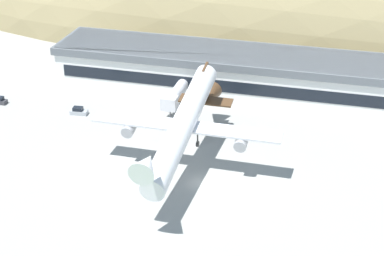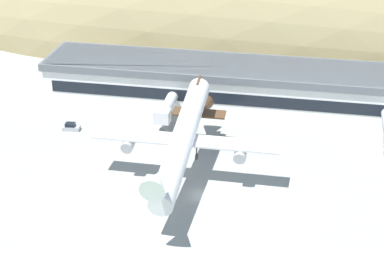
# 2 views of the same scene
# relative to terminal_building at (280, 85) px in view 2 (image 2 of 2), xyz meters

# --- Properties ---
(ground_plane) EXTENTS (349.79, 349.79, 0.00)m
(ground_plane) POSITION_rel_terminal_building_xyz_m (-11.34, -42.12, -5.62)
(ground_plane) COLOR gray
(hill_backdrop) EXTENTS (262.37, 89.47, 77.65)m
(hill_backdrop) POSITION_rel_terminal_building_xyz_m (2.37, 58.01, -5.62)
(hill_backdrop) COLOR #8E7F56
(hill_backdrop) RESTS_ON ground_plane
(terminal_building) EXTENTS (113.24, 16.93, 9.92)m
(terminal_building) POSITION_rel_terminal_building_xyz_m (0.00, 0.00, 0.00)
(terminal_building) COLOR white
(terminal_building) RESTS_ON ground_plane
(jetway_0) EXTENTS (3.38, 12.22, 5.43)m
(jetway_0) POSITION_rel_terminal_building_xyz_m (-24.24, -14.74, -1.63)
(jetway_0) COLOR silver
(jetway_0) RESTS_ON ground_plane
(cargo_airplane) EXTENTS (35.46, 46.90, 11.51)m
(cargo_airplane) POSITION_rel_terminal_building_xyz_m (-15.51, -38.29, 3.91)
(cargo_airplane) COLOR silver
(service_car_1) EXTENTS (3.94, 2.19, 1.70)m
(service_car_1) POSITION_rel_terminal_building_xyz_m (-44.49, -21.11, -4.92)
(service_car_1) COLOR #999EA3
(service_car_1) RESTS_ON ground_plane
(traffic_cone_1) EXTENTS (0.52, 0.52, 0.58)m
(traffic_cone_1) POSITION_rel_terminal_building_xyz_m (-5.37, -23.12, -5.34)
(traffic_cone_1) COLOR orange
(traffic_cone_1) RESTS_ON ground_plane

